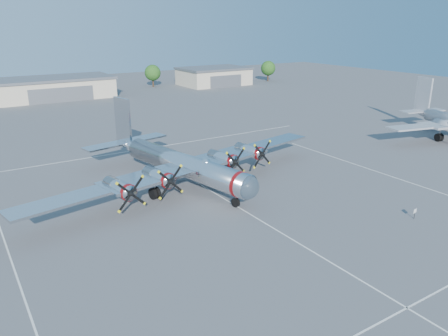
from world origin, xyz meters
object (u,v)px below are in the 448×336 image
main_bomber_b29 (179,184)px  info_placard (415,212)px  tree_far_east (268,68)px  hangar_east (214,76)px  tree_east (153,73)px  hangar_center (55,88)px

main_bomber_b29 → info_placard: 26.44m
main_bomber_b29 → info_placard: main_bomber_b29 is taller
tree_far_east → info_placard: size_ratio=6.33×
hangar_east → tree_east: size_ratio=3.10×
info_placard → tree_east: bearing=69.9°
tree_east → main_bomber_b29: tree_east is taller
hangar_east → tree_east: bearing=161.5°
tree_east → tree_far_east: size_ratio=1.00×
hangar_center → hangar_east: bearing=0.0°
hangar_east → main_bomber_b29: size_ratio=0.50×
hangar_east → tree_east: 19.04m
tree_east → hangar_center: bearing=-168.6°
hangar_east → info_placard: bearing=-110.1°
tree_east → info_placard: bearing=-99.4°
tree_east → info_placard: (-16.81, -101.37, -3.48)m
hangar_center → tree_far_east: size_ratio=4.31×
tree_far_east → info_placard: bearing=-120.4°
tree_far_east → main_bomber_b29: size_ratio=0.16×
hangar_center → tree_far_east: tree_far_east is taller
hangar_center → tree_far_east: (68.00, -1.96, 1.51)m
hangar_center → main_bomber_b29: hangar_center is taller
hangar_center → tree_far_east: bearing=-1.7°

